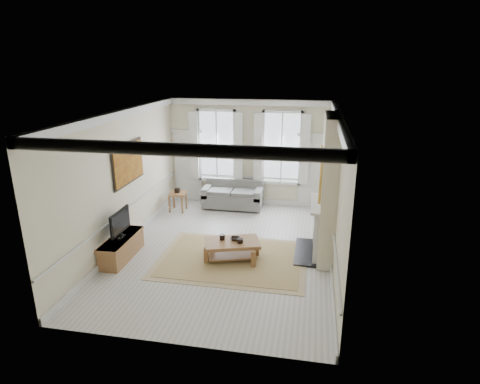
% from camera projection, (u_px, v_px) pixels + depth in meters
% --- Properties ---
extents(floor, '(7.20, 7.20, 0.00)m').
position_uv_depth(floor, '(225.00, 250.00, 10.05)').
color(floor, '#B7B5AD').
rests_on(floor, ground).
extents(ceiling, '(7.20, 7.20, 0.00)m').
position_uv_depth(ceiling, '(224.00, 113.00, 9.00)').
color(ceiling, white).
rests_on(ceiling, back_wall).
extents(back_wall, '(5.20, 0.00, 5.20)m').
position_uv_depth(back_wall, '(249.00, 153.00, 12.89)').
color(back_wall, beige).
rests_on(back_wall, floor).
extents(left_wall, '(0.00, 7.20, 7.20)m').
position_uv_depth(left_wall, '(123.00, 179.00, 9.97)').
color(left_wall, beige).
rests_on(left_wall, floor).
extents(right_wall, '(0.00, 7.20, 7.20)m').
position_uv_depth(right_wall, '(337.00, 191.00, 9.07)').
color(right_wall, beige).
rests_on(right_wall, floor).
extents(window_left, '(1.26, 0.20, 2.20)m').
position_uv_depth(window_left, '(217.00, 146.00, 12.96)').
color(window_left, '#B2BCC6').
rests_on(window_left, back_wall).
extents(window_right, '(1.26, 0.20, 2.20)m').
position_uv_depth(window_right, '(282.00, 148.00, 12.60)').
color(window_right, '#B2BCC6').
rests_on(window_right, back_wall).
extents(door_left, '(0.90, 0.08, 2.30)m').
position_uv_depth(door_left, '(188.00, 167.00, 13.38)').
color(door_left, silver).
rests_on(door_left, floor).
extents(door_right, '(0.90, 0.08, 2.30)m').
position_uv_depth(door_right, '(313.00, 173.00, 12.67)').
color(door_right, silver).
rests_on(door_right, floor).
extents(painting, '(0.05, 1.66, 1.06)m').
position_uv_depth(painting, '(128.00, 163.00, 10.14)').
color(painting, '#A8781C').
rests_on(painting, left_wall).
extents(chimney_breast, '(0.35, 1.70, 3.38)m').
position_uv_depth(chimney_breast, '(328.00, 188.00, 9.29)').
color(chimney_breast, beige).
rests_on(chimney_breast, floor).
extents(hearth, '(0.55, 1.50, 0.05)m').
position_uv_depth(hearth, '(306.00, 252.00, 9.88)').
color(hearth, black).
rests_on(hearth, floor).
extents(fireplace, '(0.21, 1.45, 1.33)m').
position_uv_depth(fireplace, '(316.00, 226.00, 9.63)').
color(fireplace, silver).
rests_on(fireplace, floor).
extents(mirror, '(0.06, 1.26, 1.06)m').
position_uv_depth(mirror, '(320.00, 173.00, 9.22)').
color(mirror, '#BE8C34').
rests_on(mirror, chimney_breast).
extents(sofa, '(1.88, 0.92, 0.87)m').
position_uv_depth(sofa, '(233.00, 196.00, 12.92)').
color(sofa, slate).
rests_on(sofa, floor).
extents(side_table, '(0.58, 0.58, 0.60)m').
position_uv_depth(side_table, '(178.00, 196.00, 12.54)').
color(side_table, brown).
rests_on(side_table, floor).
extents(rug, '(3.50, 2.60, 0.02)m').
position_uv_depth(rug, '(232.00, 259.00, 9.56)').
color(rug, '#A48C55').
rests_on(rug, floor).
extents(coffee_table, '(1.43, 1.09, 0.48)m').
position_uv_depth(coffee_table, '(232.00, 244.00, 9.44)').
color(coffee_table, brown).
rests_on(coffee_table, rug).
extents(ceramic_pot_a, '(0.13, 0.13, 0.13)m').
position_uv_depth(ceramic_pot_a, '(222.00, 237.00, 9.48)').
color(ceramic_pot_a, black).
rests_on(ceramic_pot_a, coffee_table).
extents(ceramic_pot_b, '(0.14, 0.14, 0.10)m').
position_uv_depth(ceramic_pot_b, '(240.00, 241.00, 9.32)').
color(ceramic_pot_b, black).
rests_on(ceramic_pot_b, coffee_table).
extents(bowl, '(0.23, 0.23, 0.06)m').
position_uv_depth(bowl, '(235.00, 239.00, 9.49)').
color(bowl, black).
rests_on(bowl, coffee_table).
extents(tv_stand, '(0.48, 1.49, 0.53)m').
position_uv_depth(tv_stand, '(122.00, 248.00, 9.56)').
color(tv_stand, brown).
rests_on(tv_stand, floor).
extents(tv, '(0.08, 0.90, 0.68)m').
position_uv_depth(tv, '(120.00, 222.00, 9.35)').
color(tv, black).
rests_on(tv, tv_stand).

